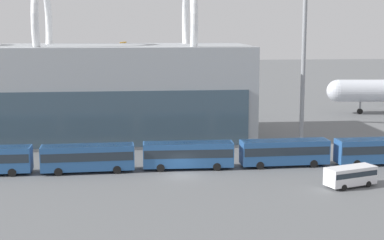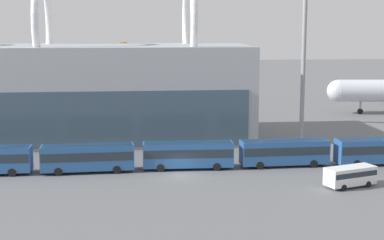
# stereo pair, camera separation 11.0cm
# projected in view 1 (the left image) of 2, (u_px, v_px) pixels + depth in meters

# --- Properties ---
(ground_plane) EXTENTS (440.00, 440.00, 0.00)m
(ground_plane) POSITION_uv_depth(u_px,v_px,m) (182.00, 176.00, 70.47)
(ground_plane) COLOR slate
(airliner_at_gate_far) EXTENTS (36.88, 39.61, 14.09)m
(airliner_at_gate_far) POSITION_uv_depth(u_px,v_px,m) (108.00, 89.00, 112.01)
(airliner_at_gate_far) COLOR silver
(airliner_at_gate_far) RESTS_ON ground_plane
(shuttle_bus_1) EXTENTS (11.34, 3.21, 3.38)m
(shuttle_bus_1) POSITION_uv_depth(u_px,v_px,m) (88.00, 157.00, 71.72)
(shuttle_bus_1) COLOR #285693
(shuttle_bus_1) RESTS_ON ground_plane
(shuttle_bus_2) EXTENTS (11.29, 2.96, 3.38)m
(shuttle_bus_2) POSITION_uv_depth(u_px,v_px,m) (188.00, 153.00, 73.40)
(shuttle_bus_2) COLOR #285693
(shuttle_bus_2) RESTS_ON ground_plane
(shuttle_bus_3) EXTENTS (11.32, 3.11, 3.38)m
(shuttle_bus_3) POSITION_uv_depth(u_px,v_px,m) (284.00, 151.00, 74.80)
(shuttle_bus_3) COLOR #285693
(shuttle_bus_3) RESTS_ON ground_plane
(shuttle_bus_4) EXTENTS (11.34, 3.20, 3.38)m
(shuttle_bus_4) POSITION_uv_depth(u_px,v_px,m) (379.00, 149.00, 75.70)
(shuttle_bus_4) COLOR #285693
(shuttle_bus_4) RESTS_ON ground_plane
(service_van_foreground) EXTENTS (6.24, 3.96, 2.27)m
(service_van_foreground) POSITION_uv_depth(u_px,v_px,m) (350.00, 175.00, 65.50)
(service_van_foreground) COLOR silver
(service_van_foreground) RESTS_ON ground_plane
(floodlight_mast) EXTENTS (2.93, 2.93, 32.52)m
(floodlight_mast) POSITION_uv_depth(u_px,v_px,m) (305.00, 1.00, 85.05)
(floodlight_mast) COLOR gray
(floodlight_mast) RESTS_ON ground_plane
(lane_stripe_2) EXTENTS (6.37, 0.50, 0.01)m
(lane_stripe_2) POSITION_uv_depth(u_px,v_px,m) (104.00, 165.00, 75.92)
(lane_stripe_2) COLOR yellow
(lane_stripe_2) RESTS_ON ground_plane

